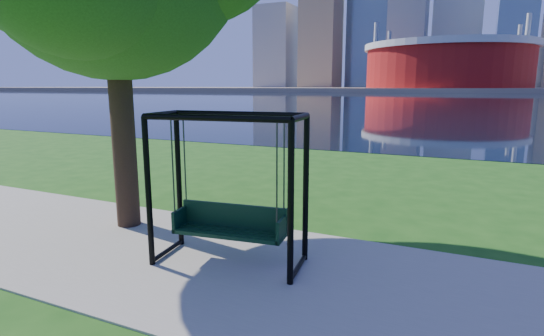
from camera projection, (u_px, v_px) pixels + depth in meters
The scene contains 7 objects.
ground at pixel (273, 261), 6.91m from camera, with size 900.00×900.00×0.00m, color #1E5114.
path at pixel (259, 272), 6.46m from camera, with size 120.00×4.00×0.03m, color #9E937F.
river at pixel (458, 99), 97.76m from camera, with size 900.00×180.00×0.02m, color black.
far_bank at pixel (467, 89), 279.27m from camera, with size 900.00×228.00×2.00m, color #937F60.
stadium at pixel (447, 64), 217.66m from camera, with size 83.00×83.00×32.00m.
skyline at pixel (465, 37), 286.35m from camera, with size 392.00×66.00×96.50m.
swing at pixel (229, 193), 6.64m from camera, with size 2.47×1.32×2.41m.
Camera 1 is at (2.72, -5.90, 2.80)m, focal length 28.00 mm.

